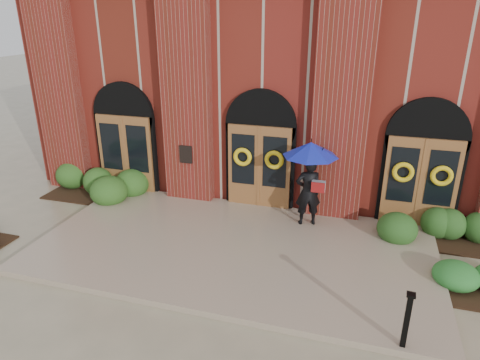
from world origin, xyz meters
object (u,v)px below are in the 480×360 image
at_px(man_with_umbrella, 310,168).
at_px(hedge_wall_right, 444,228).
at_px(metal_post, 407,319).
at_px(hedge_wall_left, 102,184).

height_order(man_with_umbrella, hedge_wall_right, man_with_umbrella).
xyz_separation_m(man_with_umbrella, metal_post, (2.36, -4.25, -1.08)).
bearing_deg(metal_post, hedge_wall_right, 74.80).
bearing_deg(hedge_wall_left, hedge_wall_right, 0.00).
height_order(metal_post, hedge_wall_right, metal_post).
distance_m(hedge_wall_left, hedge_wall_right, 10.40).
height_order(hedge_wall_left, hedge_wall_right, hedge_wall_left).
bearing_deg(hedge_wall_left, metal_post, -26.41).
bearing_deg(hedge_wall_right, hedge_wall_left, 180.00).
relative_size(hedge_wall_left, hedge_wall_right, 1.12).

